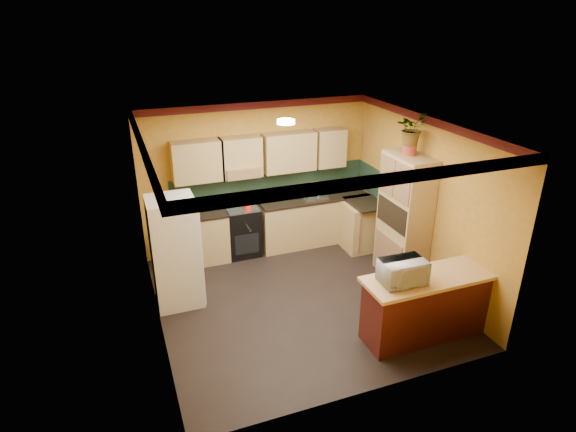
% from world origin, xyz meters
% --- Properties ---
extents(room_shell, '(4.24, 4.24, 2.72)m').
position_xyz_m(room_shell, '(0.02, 0.28, 2.09)').
color(room_shell, black).
rests_on(room_shell, ground).
extents(base_cabinets_back, '(3.65, 0.60, 0.88)m').
position_xyz_m(base_cabinets_back, '(0.22, 1.80, 0.44)').
color(base_cabinets_back, tan).
rests_on(base_cabinets_back, ground).
extents(countertop_back, '(3.65, 0.62, 0.04)m').
position_xyz_m(countertop_back, '(0.22, 1.80, 0.90)').
color(countertop_back, black).
rests_on(countertop_back, base_cabinets_back).
extents(stove, '(0.58, 0.58, 0.91)m').
position_xyz_m(stove, '(-0.41, 1.80, 0.46)').
color(stove, black).
rests_on(stove, ground).
extents(kettle, '(0.20, 0.20, 0.18)m').
position_xyz_m(kettle, '(-0.31, 1.75, 1.00)').
color(kettle, red).
rests_on(kettle, stove).
extents(sink, '(0.48, 0.40, 0.03)m').
position_xyz_m(sink, '(0.99, 1.80, 0.94)').
color(sink, silver).
rests_on(sink, countertop_back).
extents(base_cabinets_right, '(0.60, 0.80, 0.88)m').
position_xyz_m(base_cabinets_right, '(1.80, 1.23, 0.44)').
color(base_cabinets_right, tan).
rests_on(base_cabinets_right, ground).
extents(countertop_right, '(0.62, 0.80, 0.04)m').
position_xyz_m(countertop_right, '(1.80, 1.23, 0.90)').
color(countertop_right, black).
rests_on(countertop_right, base_cabinets_right).
extents(fridge, '(0.68, 0.66, 1.70)m').
position_xyz_m(fridge, '(-1.75, 0.62, 0.85)').
color(fridge, silver).
rests_on(fridge, ground).
extents(pantry, '(0.48, 0.90, 2.10)m').
position_xyz_m(pantry, '(1.85, 0.10, 1.05)').
color(pantry, tan).
rests_on(pantry, ground).
extents(fern_pot, '(0.22, 0.22, 0.16)m').
position_xyz_m(fern_pot, '(1.85, 0.15, 2.18)').
color(fern_pot, '#A63A28').
rests_on(fern_pot, pantry).
extents(fern, '(0.57, 0.54, 0.51)m').
position_xyz_m(fern, '(1.85, 0.15, 2.51)').
color(fern, tan).
rests_on(fern, fern_pot).
extents(breakfast_bar, '(1.80, 0.55, 0.88)m').
position_xyz_m(breakfast_bar, '(1.32, -1.41, 0.44)').
color(breakfast_bar, '#4A1911').
rests_on(breakfast_bar, ground).
extents(bar_top, '(1.90, 0.65, 0.05)m').
position_xyz_m(bar_top, '(1.32, -1.41, 0.91)').
color(bar_top, tan).
rests_on(bar_top, breakfast_bar).
extents(microwave, '(0.58, 0.40, 0.32)m').
position_xyz_m(microwave, '(0.84, -1.41, 1.09)').
color(microwave, silver).
rests_on(microwave, bar_top).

